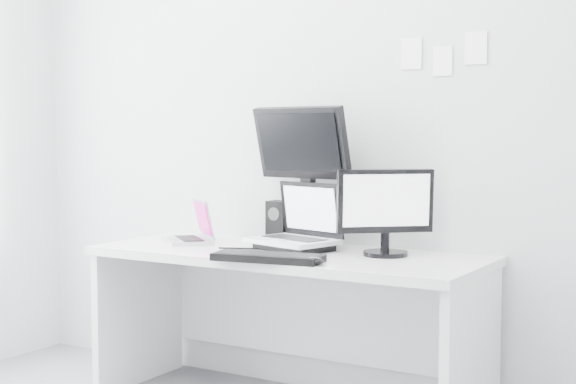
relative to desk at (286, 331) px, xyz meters
The scene contains 12 objects.
back_wall 1.05m from the desk, 90.00° to the left, with size 3.60×3.60×0.00m, color #B7B9BB.
desk is the anchor object (origin of this frame).
macbook 0.75m from the desk, behind, with size 0.29×0.22×0.22m, color #BBBBC1.
speaker 0.57m from the desk, 126.95° to the left, with size 0.10×0.10×0.20m, color black.
dell_laptop 0.52m from the desk, 86.46° to the left, with size 0.38×0.30×0.32m, color silver.
rear_monitor 0.73m from the desk, 96.64° to the left, with size 0.50×0.18×0.67m, color black.
samsung_monitor 0.72m from the desk, 13.27° to the left, with size 0.43×0.20×0.39m, color black.
keyboard 0.49m from the desk, 73.75° to the right, with size 0.46×0.16×0.03m, color black.
mouse 0.56m from the desk, 44.31° to the right, with size 0.10×0.06×0.03m, color black.
wall_note_0 1.38m from the desk, 37.40° to the left, with size 0.10×0.00×0.14m, color white.
wall_note_1 1.40m from the desk, 29.83° to the left, with size 0.09×0.00×0.13m, color white.
wall_note_2 1.51m from the desk, 24.64° to the left, with size 0.10×0.00×0.14m, color white.
Camera 1 is at (1.95, -2.00, 1.26)m, focal length 52.86 mm.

